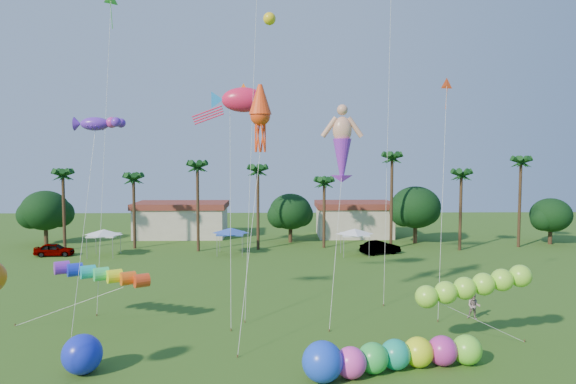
{
  "coord_description": "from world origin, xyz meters",
  "views": [
    {
      "loc": [
        -0.6,
        -20.92,
        11.16
      ],
      "look_at": [
        0.0,
        10.0,
        9.0
      ],
      "focal_mm": 32.0,
      "sensor_mm": 36.0,
      "label": 1
    }
  ],
  "objects_px": {
    "caterpillar_inflatable": "(387,356)",
    "blue_ball": "(82,354)",
    "spectator_b": "(474,306)",
    "car_a": "(54,250)",
    "car_b": "(380,247)"
  },
  "relations": [
    {
      "from": "caterpillar_inflatable",
      "to": "blue_ball",
      "type": "bearing_deg",
      "value": 164.46
    },
    {
      "from": "spectator_b",
      "to": "car_a",
      "type": "bearing_deg",
      "value": 171.24
    },
    {
      "from": "car_a",
      "to": "blue_ball",
      "type": "relative_size",
      "value": 2.07
    },
    {
      "from": "car_b",
      "to": "car_a",
      "type": "bearing_deg",
      "value": 69.63
    },
    {
      "from": "spectator_b",
      "to": "caterpillar_inflatable",
      "type": "height_order",
      "value": "caterpillar_inflatable"
    },
    {
      "from": "car_a",
      "to": "blue_ball",
      "type": "distance_m",
      "value": 34.86
    },
    {
      "from": "blue_ball",
      "to": "car_b",
      "type": "bearing_deg",
      "value": 55.69
    },
    {
      "from": "caterpillar_inflatable",
      "to": "blue_ball",
      "type": "relative_size",
      "value": 4.9
    },
    {
      "from": "caterpillar_inflatable",
      "to": "blue_ball",
      "type": "distance_m",
      "value": 15.7
    },
    {
      "from": "car_a",
      "to": "caterpillar_inflatable",
      "type": "xyz_separation_m",
      "value": [
        30.71,
        -31.63,
        0.14
      ]
    },
    {
      "from": "car_a",
      "to": "caterpillar_inflatable",
      "type": "relative_size",
      "value": 0.42
    },
    {
      "from": "car_a",
      "to": "blue_ball",
      "type": "height_order",
      "value": "blue_ball"
    },
    {
      "from": "spectator_b",
      "to": "car_b",
      "type": "bearing_deg",
      "value": 116.38
    },
    {
      "from": "spectator_b",
      "to": "blue_ball",
      "type": "bearing_deg",
      "value": -138.15
    },
    {
      "from": "spectator_b",
      "to": "blue_ball",
      "type": "height_order",
      "value": "blue_ball"
    }
  ]
}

